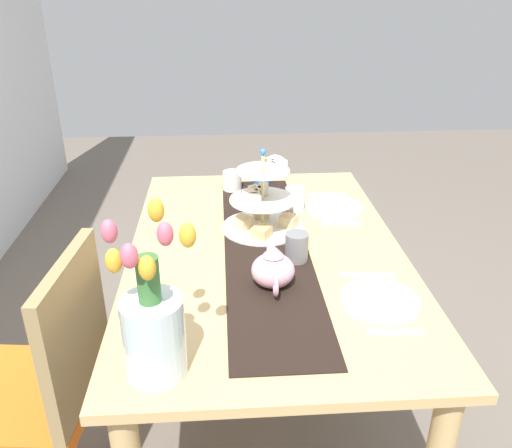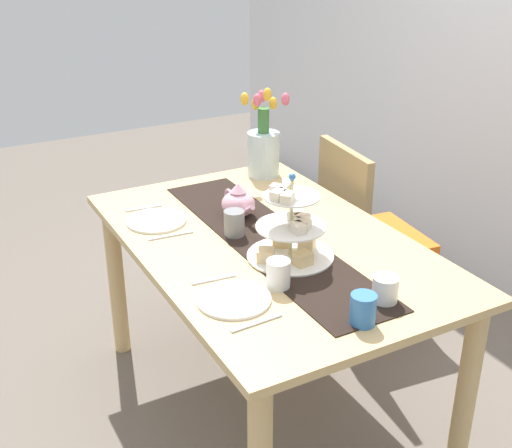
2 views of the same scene
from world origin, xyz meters
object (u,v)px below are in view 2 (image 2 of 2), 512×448
dining_table (268,267)px  fork_left (144,208)px  mug_orange (363,309)px  mug_white_text (278,274)px  chair_left (363,229)px  knife_left (171,236)px  teapot (238,202)px  dinner_plate_right (234,299)px  tiered_cake_stand (290,231)px  knife_right (257,323)px  dinner_plate_left (156,221)px  cream_jug (385,290)px  tulip_vase (263,147)px  fork_right (214,279)px  mug_grey (234,223)px

dining_table → fork_left: 0.58m
mug_orange → mug_white_text: bearing=-159.9°
chair_left → fork_left: chair_left is taller
fork_left → knife_left: (0.29, 0.00, 0.00)m
teapot → dinner_plate_right: teapot is taller
tiered_cake_stand → mug_white_text: tiered_cake_stand is taller
knife_right → mug_white_text: (-0.15, 0.16, 0.04)m
dining_table → dinner_plate_left: dinner_plate_left is taller
cream_jug → knife_right: size_ratio=0.50×
tulip_vase → mug_orange: bearing=-15.9°
mug_orange → teapot: bearing=177.9°
dining_table → tiered_cake_stand: bearing=-0.6°
tiered_cake_stand → knife_left: bearing=-139.7°
dining_table → fork_right: size_ratio=9.68×
fork_right → knife_right: same height
dinner_plate_right → mug_white_text: (-0.01, 0.16, 0.04)m
tiered_cake_stand → mug_white_text: bearing=-41.2°
dinner_plate_right → knife_right: 0.15m
dinner_plate_right → knife_right: dinner_plate_right is taller
fork_left → fork_right: 0.66m
dining_table → dinner_plate_left: (-0.34, -0.30, 0.12)m
tulip_vase → mug_orange: 1.25m
fork_left → mug_white_text: bearing=11.3°
teapot → tulip_vase: (-0.36, 0.31, 0.07)m
dinner_plate_right → fork_left: bearing=180.0°
chair_left → knife_right: chair_left is taller
fork_left → mug_grey: bearing=27.6°
cream_jug → mug_orange: size_ratio=0.89×
mug_orange → chair_left: bearing=142.1°
knife_right → mug_grey: bearing=159.3°
mug_grey → tiered_cake_stand: bearing=20.3°
mug_white_text → dinner_plate_left: bearing=-166.3°
knife_left → mug_grey: mug_grey is taller
tiered_cake_stand → knife_left: size_ratio=1.79×
fork_left → mug_white_text: mug_white_text is taller
dinner_plate_right → tiered_cake_stand: bearing=118.8°
dinner_plate_right → chair_left: bearing=122.9°
knife_left → dining_table: bearing=56.6°
fork_left → tiered_cake_stand: bearing=24.9°
tiered_cake_stand → teapot: tiered_cake_stand is taller
tulip_vase → cream_jug: tulip_vase is taller
knife_right → fork_left: bearing=180.0°
tiered_cake_stand → mug_orange: size_ratio=3.20×
dinner_plate_right → mug_white_text: 0.17m
cream_jug → chair_left: bearing=145.6°
mug_grey → dinner_plate_right: bearing=-27.1°
cream_jug → knife_right: bearing=-101.2°
dining_table → tulip_vase: 0.71m
teapot → mug_orange: bearing=-2.1°
dinner_plate_left → dinner_plate_right: (0.66, 0.00, 0.00)m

